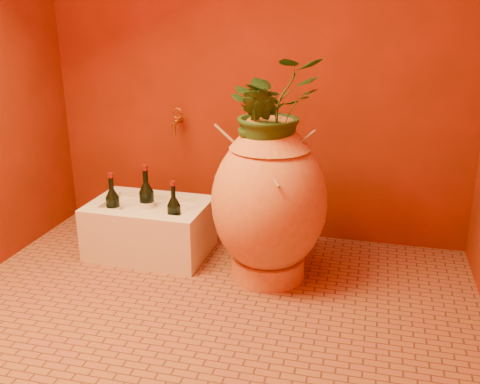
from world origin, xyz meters
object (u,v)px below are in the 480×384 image
(wall_tap, at_px, (177,120))
(wine_bottle_a, at_px, (147,204))
(amphora, at_px, (269,201))
(wine_bottle_c, at_px, (113,209))
(wine_bottle_b, at_px, (174,217))
(stone_basin, at_px, (150,229))

(wall_tap, bearing_deg, wine_bottle_a, -98.22)
(amphora, xyz_separation_m, wine_bottle_c, (-0.88, 0.02, -0.13))
(amphora, height_order, wine_bottle_c, amphora)
(amphora, distance_m, wine_bottle_a, 0.73)
(wine_bottle_a, distance_m, wall_tap, 0.55)
(amphora, xyz_separation_m, wine_bottle_b, (-0.52, 0.01, -0.14))
(wine_bottle_b, relative_size, wall_tap, 1.96)
(wine_bottle_a, xyz_separation_m, wall_tap, (0.05, 0.37, 0.40))
(wine_bottle_b, relative_size, wine_bottle_c, 0.96)
(stone_basin, height_order, wine_bottle_b, wine_bottle_b)
(stone_basin, relative_size, wine_bottle_b, 2.14)
(wine_bottle_c, bearing_deg, wine_bottle_b, -2.14)
(wine_bottle_a, height_order, wall_tap, wall_tap)
(wine_bottle_a, relative_size, wall_tap, 2.23)
(stone_basin, bearing_deg, wine_bottle_b, -26.91)
(stone_basin, bearing_deg, wine_bottle_a, 149.31)
(amphora, distance_m, wine_bottle_c, 0.89)
(wine_bottle_a, bearing_deg, stone_basin, -30.69)
(stone_basin, relative_size, wine_bottle_a, 1.88)
(amphora, bearing_deg, wine_bottle_b, 179.08)
(amphora, relative_size, wine_bottle_a, 2.37)
(amphora, relative_size, wall_tap, 5.27)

